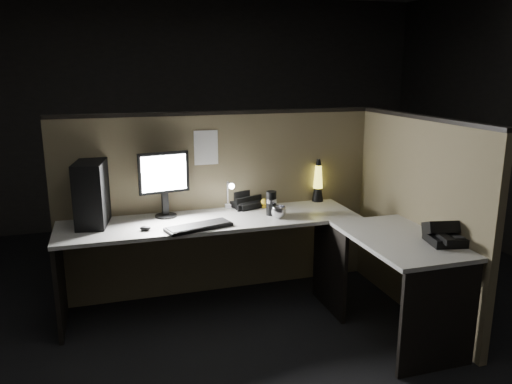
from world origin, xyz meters
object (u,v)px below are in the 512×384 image
object	(u,v)px
pc_tower	(92,192)
desk_phone	(447,234)
monitor	(164,178)
lava_lamp	(318,184)
keyboard	(199,227)

from	to	relation	value
pc_tower	desk_phone	distance (m)	2.53
monitor	desk_phone	world-z (taller)	monitor
pc_tower	monitor	bearing A→B (deg)	11.41
monitor	lava_lamp	xyz separation A→B (m)	(1.33, 0.08, -0.15)
desk_phone	lava_lamp	bearing A→B (deg)	118.57
monitor	keyboard	distance (m)	0.52
desk_phone	monitor	bearing A→B (deg)	157.38
monitor	desk_phone	size ratio (longest dim) A/B	1.66
pc_tower	keyboard	xyz separation A→B (m)	(0.72, -0.36, -0.23)
monitor	lava_lamp	distance (m)	1.34
lava_lamp	monitor	bearing A→B (deg)	-176.51
monitor	keyboard	size ratio (longest dim) A/B	1.05
pc_tower	desk_phone	world-z (taller)	pc_tower
keyboard	lava_lamp	size ratio (longest dim) A/B	1.31
keyboard	lava_lamp	bearing A→B (deg)	6.71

